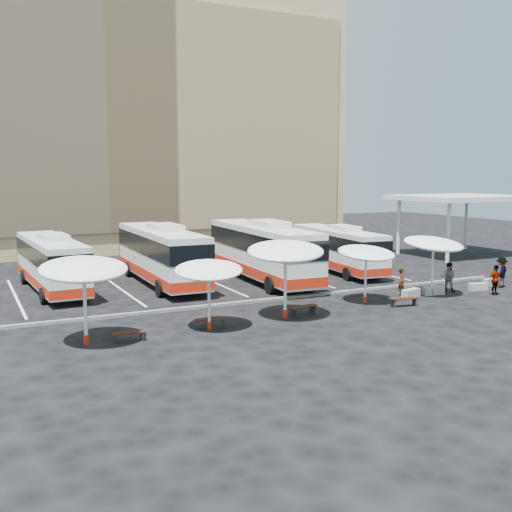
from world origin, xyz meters
name	(u,v)px	position (x,y,z in m)	size (l,w,h in m)	color
ground	(264,304)	(0.00, 0.00, 0.00)	(120.00, 120.00, 0.00)	black
sandstone_building	(118,117)	(0.00, 31.87, 12.63)	(42.00, 18.25, 29.60)	tan
service_canopy	(459,199)	(24.00, 10.00, 4.87)	(10.00, 8.00, 5.20)	silver
curb_divider	(260,301)	(0.00, 0.50, 0.07)	(34.00, 0.25, 0.15)	black
bay_lines	(209,280)	(0.00, 8.00, 0.01)	(24.15, 12.00, 0.01)	white
bus_0	(51,261)	(-9.84, 8.98, 1.81)	(3.01, 11.25, 3.54)	silver
bus_1	(161,253)	(-3.20, 8.27, 2.01)	(3.08, 12.45, 3.94)	silver
bus_2	(262,250)	(3.12, 6.37, 2.08)	(3.52, 12.98, 4.08)	silver
bus_3	(337,248)	(9.67, 7.31, 1.75)	(3.33, 10.97, 3.43)	silver
sunshade_0	(84,269)	(-10.21, -3.76, 3.17)	(3.64, 3.69, 3.73)	silver
sunshade_1	(209,270)	(-4.73, -3.75, 2.74)	(3.93, 3.95, 3.22)	silver
sunshade_2	(285,251)	(-0.59, -3.41, 3.31)	(4.94, 4.97, 3.90)	silver
sunshade_3	(366,253)	(5.08, -2.28, 2.76)	(3.10, 3.14, 3.24)	silver
sunshade_4	(433,244)	(9.80, -2.34, 3.01)	(3.77, 3.81, 3.55)	silver
wood_bench_0	(129,334)	(-8.53, -4.12, 0.32)	(1.39, 0.42, 0.42)	black
wood_bench_1	(211,321)	(-4.60, -3.61, 0.35)	(1.53, 0.80, 0.45)	black
wood_bench_2	(303,308)	(0.50, -3.33, 0.37)	(1.63, 0.71, 0.49)	black
wood_bench_3	(404,300)	(6.39, -3.94, 0.37)	(1.63, 0.76, 0.48)	black
conc_bench_0	(411,293)	(8.31, -2.27, 0.24)	(1.30, 0.43, 0.49)	gray
conc_bench_1	(433,291)	(10.02, -2.25, 0.24)	(1.30, 0.43, 0.49)	gray
conc_bench_2	(478,287)	(13.42, -2.41, 0.22)	(1.17, 0.39, 0.44)	gray
conc_bench_3	(492,282)	(15.38, -1.71, 0.23)	(1.25, 0.42, 0.47)	gray
passenger_0	(402,282)	(8.22, -1.56, 0.79)	(0.58, 0.38, 1.59)	black
passenger_1	(449,277)	(11.48, -1.94, 0.89)	(0.87, 0.68, 1.79)	black
passenger_2	(495,280)	(13.24, -3.85, 0.88)	(1.03, 0.43, 1.76)	black
passenger_3	(501,272)	(15.35, -2.41, 0.96)	(1.24, 0.71, 1.91)	black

